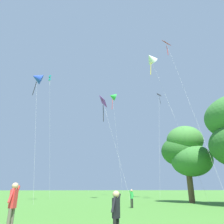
% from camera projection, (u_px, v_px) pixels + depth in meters
% --- Properties ---
extents(kite_blue_delta, '(3.30, 5.65, 17.98)m').
position_uv_depth(kite_blue_delta, '(37.00, 78.00, 31.72)').
color(kite_blue_delta, blue).
rests_on(kite_blue_delta, ground_plane).
extents(kite_purple_streamer, '(3.78, 7.05, 16.61)m').
position_uv_depth(kite_purple_streamer, '(104.00, 106.00, 36.47)').
color(kite_purple_streamer, purple).
rests_on(kite_purple_streamer, ground_plane).
extents(kite_red_high, '(2.14, 11.46, 24.40)m').
position_uv_depth(kite_red_high, '(168.00, 48.00, 33.78)').
color(kite_red_high, red).
rests_on(kite_red_high, ground_plane).
extents(kite_black_large, '(4.30, 6.79, 19.83)m').
position_uv_depth(kite_black_large, '(159.00, 102.00, 42.06)').
color(kite_black_large, black).
rests_on(kite_black_large, ground_plane).
extents(kite_teal_box, '(2.92, 4.61, 23.82)m').
position_uv_depth(kite_teal_box, '(50.00, 79.00, 44.29)').
color(kite_teal_box, teal).
rests_on(kite_teal_box, ground_plane).
extents(kite_green_small, '(2.08, 7.46, 24.90)m').
position_uv_depth(kite_green_small, '(113.00, 96.00, 54.83)').
color(kite_green_small, green).
rests_on(kite_green_small, ground_plane).
extents(kite_white_distant, '(4.05, 9.66, 25.42)m').
position_uv_depth(kite_white_distant, '(151.00, 58.00, 39.45)').
color(kite_white_distant, white).
rests_on(kite_white_distant, ground_plane).
extents(person_foreground_watcher, '(0.30, 0.57, 1.81)m').
position_uv_depth(person_foreground_watcher, '(13.00, 203.00, 8.10)').
color(person_foreground_watcher, '#665B4C').
rests_on(person_foreground_watcher, ground_plane).
extents(person_in_blue_jacket, '(0.39, 0.41, 1.53)m').
position_uv_depth(person_in_blue_jacket, '(116.00, 212.00, 6.42)').
color(person_in_blue_jacket, black).
rests_on(person_in_blue_jacket, ground_plane).
extents(person_with_spool, '(0.47, 0.27, 1.51)m').
position_uv_depth(person_with_spool, '(132.00, 197.00, 18.80)').
color(person_with_spool, black).
rests_on(person_with_spool, ground_plane).
extents(tree_left_oak, '(5.71, 5.91, 9.16)m').
position_uv_depth(tree_left_oak, '(186.00, 152.00, 26.92)').
color(tree_left_oak, brown).
rests_on(tree_left_oak, ground_plane).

